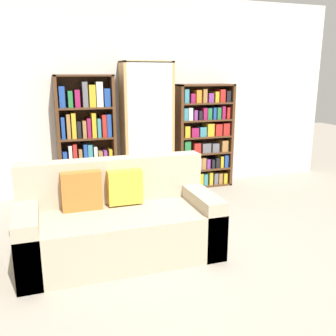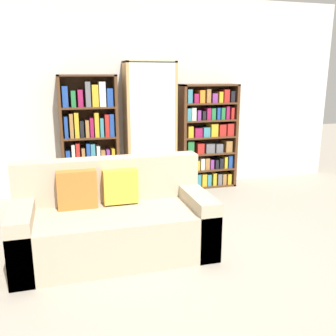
# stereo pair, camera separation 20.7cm
# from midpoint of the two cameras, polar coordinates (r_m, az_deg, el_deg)

# --- Properties ---
(ground_plane) EXTENTS (16.00, 16.00, 0.00)m
(ground_plane) POSITION_cam_midpoint_polar(r_m,az_deg,el_deg) (3.34, 5.85, -15.66)
(ground_plane) COLOR gray
(wall_back) EXTENTS (6.37, 0.06, 2.70)m
(wall_back) POSITION_cam_midpoint_polar(r_m,az_deg,el_deg) (5.41, -4.12, 10.87)
(wall_back) COLOR beige
(wall_back) RESTS_ON ground
(couch) EXTENTS (1.79, 0.84, 0.87)m
(couch) POSITION_cam_midpoint_polar(r_m,az_deg,el_deg) (3.57, -6.65, -8.20)
(couch) COLOR tan
(couch) RESTS_ON ground
(bookshelf_left) EXTENTS (0.76, 0.32, 1.65)m
(bookshelf_left) POSITION_cam_midpoint_polar(r_m,az_deg,el_deg) (5.17, -10.71, 4.37)
(bookshelf_left) COLOR #4C2D19
(bookshelf_left) RESTS_ON ground
(display_cabinet) EXTENTS (0.70, 0.36, 1.82)m
(display_cabinet) POSITION_cam_midpoint_polar(r_m,az_deg,el_deg) (5.28, -1.64, 5.98)
(display_cabinet) COLOR tan
(display_cabinet) RESTS_ON ground
(bookshelf_right) EXTENTS (0.84, 0.32, 1.51)m
(bookshelf_right) POSITION_cam_midpoint_polar(r_m,az_deg,el_deg) (5.60, 7.12, 4.64)
(bookshelf_right) COLOR #4C2D19
(bookshelf_right) RESTS_ON ground
(wine_bottle) EXTENTS (0.08, 0.08, 0.36)m
(wine_bottle) POSITION_cam_midpoint_polar(r_m,az_deg,el_deg) (5.23, 4.77, -2.69)
(wine_bottle) COLOR black
(wine_bottle) RESTS_ON ground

